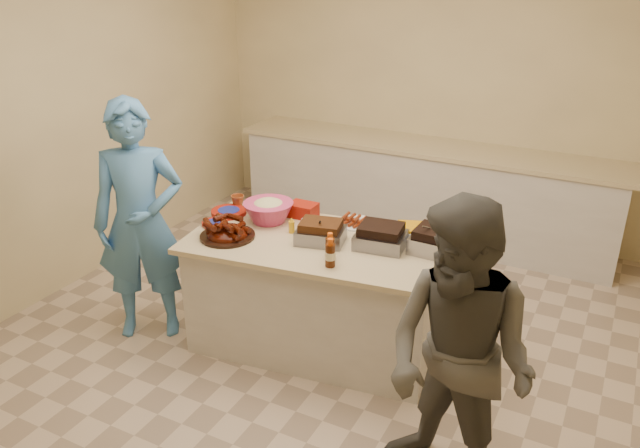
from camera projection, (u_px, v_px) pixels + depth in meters
The scene contains 19 objects.
room at pixel (316, 351), 4.30m from camera, with size 4.50×5.00×2.70m, color beige, non-canonical shape.
back_counter at pixel (423, 190), 5.91m from camera, with size 3.60×0.64×0.90m, color beige, non-canonical shape.
island at pixel (317, 343), 4.38m from camera, with size 1.69×0.89×0.80m, color beige, non-canonical shape.
rib_platter at pixel (228, 237), 4.11m from camera, with size 0.37×0.37×0.15m, color #430E03, non-canonical shape.
pulled_pork_tray at pixel (321, 242), 4.05m from camera, with size 0.30×0.23×0.09m, color #47230F.
brisket_tray at pixel (380, 247), 3.98m from camera, with size 0.31×0.26×0.09m, color black.
roasting_pan at pixel (433, 251), 3.92m from camera, with size 0.27×0.27×0.11m, color gray.
coleslaw_bowl at pixel (269, 221), 4.36m from camera, with size 0.35×0.35×0.24m, color #C5366A, non-canonical shape.
sausage_plate at pixel (357, 224), 4.31m from camera, with size 0.27×0.27×0.05m, color silver.
mac_cheese_dish at pixel (418, 237), 4.12m from camera, with size 0.30×0.22×0.08m, color orange.
bbq_bottle_a at pixel (330, 266), 3.74m from camera, with size 0.06×0.06×0.18m, color #391606.
bbq_bottle_b at pixel (330, 258), 3.83m from camera, with size 0.06×0.06×0.17m, color #391606.
mustard_bottle at pixel (292, 233), 4.18m from camera, with size 0.04×0.04×0.11m, color gold.
sauce_bowl at pixel (310, 225), 4.30m from camera, with size 0.12×0.04×0.12m, color silver.
plate_stack_large at pixel (229, 214), 4.48m from camera, with size 0.25×0.25×0.03m, color maroon.
plate_stack_small at pixel (215, 225), 4.30m from camera, with size 0.18×0.18×0.02m, color maroon.
plastic_cup at pixel (238, 207), 4.60m from camera, with size 0.10×0.09×0.10m, color brown.
basket_stack at pixel (303, 216), 4.44m from camera, with size 0.19×0.15×0.10m, color maroon.
guest_blue at pixel (154, 328), 4.56m from camera, with size 0.62×1.69×0.41m, color #4680BD.
Camera 1 is at (1.67, -3.17, 2.53)m, focal length 35.00 mm.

